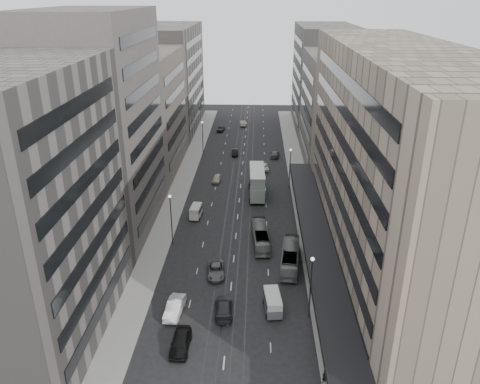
# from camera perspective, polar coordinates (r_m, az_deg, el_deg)

# --- Properties ---
(ground) EXTENTS (220.00, 220.00, 0.00)m
(ground) POSITION_cam_1_polar(r_m,az_deg,el_deg) (62.76, -1.14, -11.94)
(ground) COLOR black
(ground) RESTS_ON ground
(sidewalk_right) EXTENTS (4.00, 125.00, 0.15)m
(sidewalk_right) POSITION_cam_1_polar(r_m,az_deg,el_deg) (96.17, 7.28, 1.01)
(sidewalk_right) COLOR gray
(sidewalk_right) RESTS_ON ground
(sidewalk_left) EXTENTS (4.00, 125.00, 0.15)m
(sidewalk_left) POSITION_cam_1_polar(r_m,az_deg,el_deg) (96.95, -7.00, 1.21)
(sidewalk_left) COLOR gray
(sidewalk_left) RESTS_ON ground
(department_store) EXTENTS (19.20, 60.00, 30.00)m
(department_store) POSITION_cam_1_polar(r_m,az_deg,el_deg) (65.50, 18.28, 3.14)
(department_store) COLOR gray
(department_store) RESTS_ON ground
(building_right_mid) EXTENTS (15.00, 28.00, 24.00)m
(building_right_mid) POSITION_cam_1_polar(r_m,az_deg,el_deg) (107.57, 12.10, 9.76)
(building_right_mid) COLOR #514C47
(building_right_mid) RESTS_ON ground
(building_right_far) EXTENTS (15.00, 32.00, 28.00)m
(building_right_far) POSITION_cam_1_polar(r_m,az_deg,el_deg) (136.28, 10.15, 13.54)
(building_right_far) COLOR #68635D
(building_right_far) RESTS_ON ground
(building_left_a) EXTENTS (15.00, 28.00, 30.00)m
(building_left_a) POSITION_cam_1_polar(r_m,az_deg,el_deg) (54.05, -25.21, -2.16)
(building_left_a) COLOR #68635D
(building_left_a) RESTS_ON ground
(building_left_b) EXTENTS (15.00, 26.00, 34.00)m
(building_left_b) POSITION_cam_1_polar(r_m,az_deg,el_deg) (76.83, -16.79, 7.82)
(building_left_b) COLOR #514C47
(building_left_b) RESTS_ON ground
(building_left_c) EXTENTS (15.00, 28.00, 25.00)m
(building_left_c) POSITION_cam_1_polar(r_m,az_deg,el_deg) (103.03, -11.91, 9.48)
(building_left_c) COLOR #6D5F54
(building_left_c) RESTS_ON ground
(building_left_d) EXTENTS (15.00, 38.00, 28.00)m
(building_left_d) POSITION_cam_1_polar(r_m,az_deg,el_deg) (134.36, -8.69, 13.50)
(building_left_d) COLOR #68635D
(building_left_d) RESTS_ON ground
(lamp_right_near) EXTENTS (0.44, 0.44, 8.32)m
(lamp_right_near) POSITION_cam_1_polar(r_m,az_deg,el_deg) (56.00, 8.66, -10.61)
(lamp_right_near) COLOR #262628
(lamp_right_near) RESTS_ON ground
(lamp_right_far) EXTENTS (0.44, 0.44, 8.32)m
(lamp_right_far) POSITION_cam_1_polar(r_m,az_deg,el_deg) (91.83, 6.13, 3.41)
(lamp_right_far) COLOR #262628
(lamp_right_far) RESTS_ON ground
(lamp_left_near) EXTENTS (0.44, 0.44, 8.32)m
(lamp_left_near) POSITION_cam_1_polar(r_m,az_deg,el_deg) (71.54, -8.42, -2.66)
(lamp_left_near) COLOR #262628
(lamp_left_near) RESTS_ON ground
(lamp_left_far) EXTENTS (0.44, 0.44, 8.32)m
(lamp_left_far) POSITION_cam_1_polar(r_m,az_deg,el_deg) (111.37, -4.59, 7.03)
(lamp_left_far) COLOR #262628
(lamp_left_far) RESTS_ON ground
(bus_near) EXTENTS (3.30, 10.13, 2.77)m
(bus_near) POSITION_cam_1_polar(r_m,az_deg,el_deg) (67.51, 6.12, -7.90)
(bus_near) COLOR gray
(bus_near) RESTS_ON ground
(bus_far) EXTENTS (3.03, 9.79, 2.69)m
(bus_far) POSITION_cam_1_polar(r_m,az_deg,el_deg) (72.69, 2.51, -5.40)
(bus_far) COLOR gray
(bus_far) RESTS_ON ground
(double_decker) EXTENTS (3.28, 9.89, 5.36)m
(double_decker) POSITION_cam_1_polar(r_m,az_deg,el_deg) (88.91, 2.09, 1.26)
(double_decker) COLOR gray
(double_decker) RESTS_ON ground
(vw_microbus) EXTENTS (2.39, 4.54, 2.36)m
(vw_microbus) POSITION_cam_1_polar(r_m,az_deg,el_deg) (58.72, 4.00, -13.22)
(vw_microbus) COLOR #4F5456
(vw_microbus) RESTS_ON ground
(panel_van) EXTENTS (2.01, 3.69, 2.24)m
(panel_van) POSITION_cam_1_polar(r_m,az_deg,el_deg) (81.18, -5.39, -2.35)
(panel_van) COLOR beige
(panel_van) RESTS_ON ground
(sedan_0) EXTENTS (2.10, 5.06, 1.71)m
(sedan_0) POSITION_cam_1_polar(r_m,az_deg,el_deg) (54.12, -7.26, -17.70)
(sedan_0) COLOR black
(sedan_0) RESTS_ON ground
(sedan_1) EXTENTS (2.21, 5.20, 1.67)m
(sedan_1) POSITION_cam_1_polar(r_m,az_deg,el_deg) (59.05, -7.98, -13.76)
(sedan_1) COLOR white
(sedan_1) RESTS_ON ground
(sedan_2) EXTENTS (2.74, 5.18, 1.39)m
(sedan_2) POSITION_cam_1_polar(r_m,az_deg,el_deg) (65.58, -2.96, -9.53)
(sedan_2) COLOR #5A5A5C
(sedan_2) RESTS_ON ground
(sedan_3) EXTENTS (2.52, 5.42, 1.53)m
(sedan_3) POSITION_cam_1_polar(r_m,az_deg,el_deg) (58.61, -2.00, -13.92)
(sedan_3) COLOR #28282A
(sedan_3) RESTS_ON ground
(sedan_4) EXTENTS (1.97, 4.12, 1.36)m
(sedan_4) POSITION_cam_1_polar(r_m,az_deg,el_deg) (96.40, -2.85, 1.62)
(sedan_4) COLOR #B4AE95
(sedan_4) RESTS_ON ground
(sedan_5) EXTENTS (1.68, 4.17, 1.35)m
(sedan_5) POSITION_cam_1_polar(r_m,az_deg,el_deg) (112.55, -0.63, 4.87)
(sedan_5) COLOR black
(sedan_5) RESTS_ON ground
(sedan_6) EXTENTS (2.76, 5.19, 1.39)m
(sedan_6) POSITION_cam_1_polar(r_m,az_deg,el_deg) (103.04, 2.81, 3.09)
(sedan_6) COLOR silver
(sedan_6) RESTS_ON ground
(sedan_7) EXTENTS (2.27, 4.82, 1.36)m
(sedan_7) POSITION_cam_1_polar(r_m,az_deg,el_deg) (111.51, 4.24, 4.63)
(sedan_7) COLOR #505052
(sedan_7) RESTS_ON ground
(sedan_8) EXTENTS (2.33, 4.66, 1.52)m
(sedan_8) POSITION_cam_1_polar(r_m,az_deg,el_deg) (132.74, -2.34, 7.76)
(sedan_8) COLOR black
(sedan_8) RESTS_ON ground
(sedan_9) EXTENTS (1.83, 4.56, 1.47)m
(sedan_9) POSITION_cam_1_polar(r_m,az_deg,el_deg) (138.19, 0.37, 8.39)
(sedan_9) COLOR #AB9E8D
(sedan_9) RESTS_ON ground
(pedestrian) EXTENTS (0.70, 0.66, 1.61)m
(pedestrian) POSITION_cam_1_polar(r_m,az_deg,el_deg) (50.67, 10.24, -21.22)
(pedestrian) COLOR black
(pedestrian) RESTS_ON sidewalk_right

